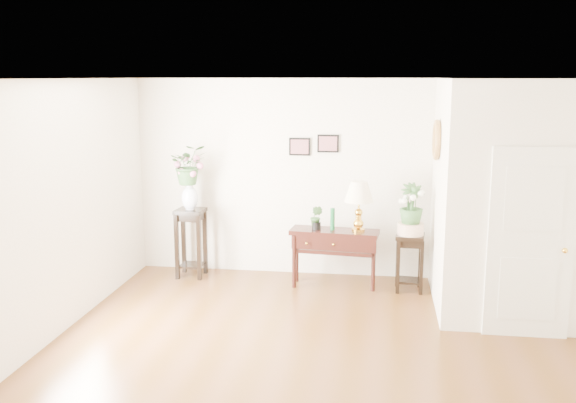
% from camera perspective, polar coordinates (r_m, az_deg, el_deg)
% --- Properties ---
extents(floor, '(6.00, 5.50, 0.02)m').
position_cam_1_polar(floor, '(6.83, 3.64, -13.36)').
color(floor, '#56321A').
rests_on(floor, ground).
extents(ceiling, '(6.00, 5.50, 0.02)m').
position_cam_1_polar(ceiling, '(6.22, 3.95, 10.83)').
color(ceiling, white).
rests_on(ceiling, ground).
extents(wall_back, '(6.00, 0.02, 2.80)m').
position_cam_1_polar(wall_back, '(9.08, 5.12, 2.00)').
color(wall_back, silver).
rests_on(wall_back, ground).
extents(wall_front, '(6.00, 0.02, 2.80)m').
position_cam_1_polar(wall_front, '(3.76, 0.50, -11.14)').
color(wall_front, silver).
rests_on(wall_front, ground).
extents(wall_left, '(0.02, 5.50, 2.80)m').
position_cam_1_polar(wall_left, '(7.25, -20.59, -0.98)').
color(wall_left, silver).
rests_on(wall_left, ground).
extents(partition, '(1.80, 1.95, 2.80)m').
position_cam_1_polar(partition, '(8.27, 19.43, 0.52)').
color(partition, silver).
rests_on(partition, floor).
extents(door, '(0.90, 0.05, 2.10)m').
position_cam_1_polar(door, '(7.39, 20.74, -3.56)').
color(door, silver).
rests_on(door, floor).
extents(art_print_left, '(0.30, 0.02, 0.25)m').
position_cam_1_polar(art_print_left, '(9.06, 1.04, 4.89)').
color(art_print_left, black).
rests_on(art_print_left, wall_back).
extents(art_print_right, '(0.30, 0.02, 0.25)m').
position_cam_1_polar(art_print_right, '(9.01, 3.58, 5.16)').
color(art_print_right, black).
rests_on(art_print_right, wall_back).
extents(wall_ornament, '(0.07, 0.51, 0.51)m').
position_cam_1_polar(wall_ornament, '(8.17, 13.06, 5.35)').
color(wall_ornament, '#A17541').
rests_on(wall_ornament, partition).
extents(console_table, '(1.22, 0.51, 0.79)m').
position_cam_1_polar(console_table, '(8.77, 4.12, -5.05)').
color(console_table, black).
rests_on(console_table, floor).
extents(table_lamp, '(0.51, 0.51, 0.68)m').
position_cam_1_polar(table_lamp, '(8.58, 6.31, -0.33)').
color(table_lamp, gold).
rests_on(table_lamp, console_table).
extents(green_vase, '(0.06, 0.06, 0.30)m').
position_cam_1_polar(green_vase, '(8.63, 3.98, -1.44)').
color(green_vase, '#104C24').
rests_on(green_vase, console_table).
extents(potted_plant, '(0.21, 0.19, 0.31)m').
position_cam_1_polar(potted_plant, '(8.65, 2.54, -1.49)').
color(potted_plant, '#30592A').
rests_on(potted_plant, console_table).
extents(plant_stand_a, '(0.41, 0.41, 0.98)m').
position_cam_1_polar(plant_stand_a, '(9.26, -8.61, -3.66)').
color(plant_stand_a, black).
rests_on(plant_stand_a, floor).
extents(porcelain_vase, '(0.28, 0.28, 0.40)m').
position_cam_1_polar(porcelain_vase, '(9.10, -8.74, 0.71)').
color(porcelain_vase, silver).
rests_on(porcelain_vase, plant_stand_a).
extents(lily_arrangement, '(0.64, 0.60, 0.56)m').
position_cam_1_polar(lily_arrangement, '(9.03, -8.82, 3.55)').
color(lily_arrangement, '#30592A').
rests_on(lily_arrangement, porcelain_vase).
extents(plant_stand_b, '(0.40, 0.40, 0.77)m').
position_cam_1_polar(plant_stand_b, '(8.73, 10.73, -5.35)').
color(plant_stand_b, black).
rests_on(plant_stand_b, floor).
extents(ceramic_bowl, '(0.43, 0.43, 0.15)m').
position_cam_1_polar(ceramic_bowl, '(8.61, 10.84, -2.38)').
color(ceramic_bowl, beige).
rests_on(ceramic_bowl, plant_stand_b).
extents(narcissus, '(0.40, 0.40, 0.56)m').
position_cam_1_polar(narcissus, '(8.54, 10.92, -0.29)').
color(narcissus, '#30592A').
rests_on(narcissus, ceramic_bowl).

